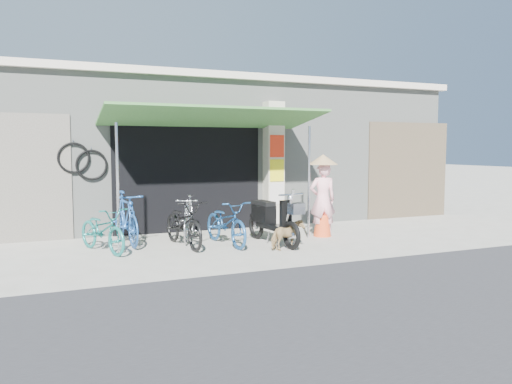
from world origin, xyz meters
name	(u,v)px	position (x,y,z in m)	size (l,w,h in m)	color
ground	(286,248)	(0.00, 0.00, 0.00)	(80.00, 80.00, 0.00)	#A29E92
road_strip	(469,324)	(0.00, -4.50, 0.01)	(80.00, 6.00, 0.01)	#323234
bicycle_shop	(207,151)	(0.00, 5.09, 1.83)	(12.30, 5.30, 3.66)	gray
shop_pillar	(273,165)	(0.85, 2.45, 1.50)	(0.42, 0.44, 3.00)	beige
awning	(214,119)	(-0.90, 1.63, 2.51)	(4.60, 1.88, 2.72)	#34682E
neighbour_right	(408,170)	(5.00, 2.59, 1.30)	(2.60, 0.06, 2.60)	brown
neighbour_left	(2,179)	(-5.00, 2.59, 1.30)	(2.60, 0.06, 2.60)	#6B665B
bike_teal	(103,230)	(-3.26, 0.95, 0.41)	(0.55, 1.58, 0.83)	#19706A
bike_blue	(126,218)	(-2.76, 1.54, 0.53)	(0.49, 1.75, 1.05)	#204E93
bike_black	(184,223)	(-1.76, 0.89, 0.46)	(0.60, 1.73, 0.91)	black
bike_silver	(189,218)	(-1.51, 1.45, 0.47)	(0.44, 1.56, 0.94)	#B2B2B7
bike_navy	(226,223)	(-0.95, 0.72, 0.44)	(0.59, 1.69, 0.89)	navy
street_dog	(287,235)	(-0.05, -0.17, 0.28)	(0.30, 0.66, 0.56)	#AA775A
moped	(272,220)	(-0.06, 0.51, 0.48)	(0.56, 1.86, 1.05)	black
nun	(323,196)	(1.30, 0.86, 0.88)	(0.64, 0.64, 1.77)	#FFABB5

